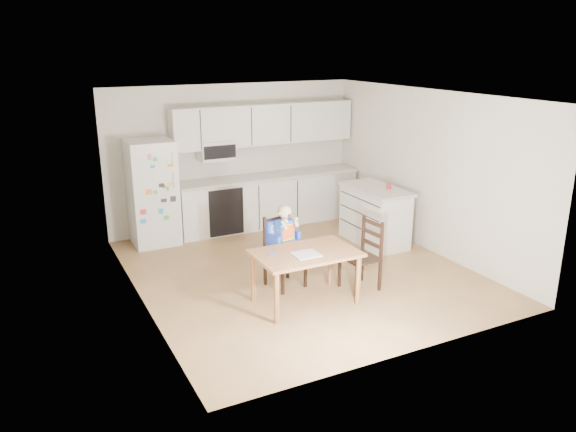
# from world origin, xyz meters

# --- Properties ---
(room) EXTENTS (4.52, 5.01, 2.51)m
(room) POSITION_xyz_m (0.00, 0.48, 1.25)
(room) COLOR olive
(room) RESTS_ON ground
(refrigerator) EXTENTS (0.72, 0.70, 1.70)m
(refrigerator) POSITION_xyz_m (-1.55, 2.15, 0.85)
(refrigerator) COLOR silver
(refrigerator) RESTS_ON ground
(kitchen_run) EXTENTS (3.37, 0.62, 2.15)m
(kitchen_run) POSITION_xyz_m (0.50, 2.24, 0.88)
(kitchen_run) COLOR silver
(kitchen_run) RESTS_ON ground
(kitchen_island) EXTENTS (0.66, 1.26, 0.93)m
(kitchen_island) POSITION_xyz_m (1.67, 0.53, 0.47)
(kitchen_island) COLOR silver
(kitchen_island) RESTS_ON ground
(red_cup) EXTENTS (0.08, 0.08, 0.09)m
(red_cup) POSITION_xyz_m (1.80, 0.38, 0.98)
(red_cup) COLOR red
(red_cup) RESTS_ON kitchen_island
(dining_table) EXTENTS (1.28, 0.82, 0.69)m
(dining_table) POSITION_xyz_m (-0.41, -0.93, 0.59)
(dining_table) COLOR brown
(dining_table) RESTS_ON ground
(napkin) EXTENTS (0.31, 0.27, 0.01)m
(napkin) POSITION_xyz_m (-0.46, -1.02, 0.69)
(napkin) COLOR #A9AAAE
(napkin) RESTS_ON dining_table
(toddler_spoon) EXTENTS (0.12, 0.06, 0.02)m
(toddler_spoon) POSITION_xyz_m (-0.82, -0.84, 0.69)
(toddler_spoon) COLOR blue
(toddler_spoon) RESTS_ON dining_table
(chair_booster) EXTENTS (0.51, 0.51, 1.14)m
(chair_booster) POSITION_xyz_m (-0.42, -0.32, 0.69)
(chair_booster) COLOR black
(chair_booster) RESTS_ON ground
(chair_side) EXTENTS (0.45, 0.45, 0.95)m
(chair_side) POSITION_xyz_m (0.53, -0.88, 0.54)
(chair_side) COLOR black
(chair_side) RESTS_ON ground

